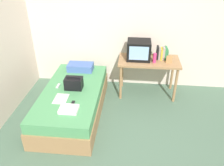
{
  "coord_description": "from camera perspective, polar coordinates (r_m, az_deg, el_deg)",
  "views": [
    {
      "loc": [
        0.19,
        -2.47,
        2.58
      ],
      "look_at": [
        -0.16,
        0.94,
        0.56
      ],
      "focal_mm": 36.47,
      "sensor_mm": 36.0,
      "label": 1
    }
  ],
  "objects": [
    {
      "name": "magazine",
      "position": [
        3.78,
        -12.68,
        -3.88
      ],
      "size": [
        0.21,
        0.29,
        0.01
      ],
      "primitive_type": "cube",
      "color": "white",
      "rests_on": "bed"
    },
    {
      "name": "bed",
      "position": [
        4.13,
        -9.75,
        -4.52
      ],
      "size": [
        1.0,
        2.0,
        0.49
      ],
      "color": "#9E754C",
      "rests_on": "ground"
    },
    {
      "name": "ground_plane",
      "position": [
        3.58,
        1.0,
        -15.68
      ],
      "size": [
        8.0,
        8.0,
        0.0
      ],
      "primitive_type": "plane",
      "color": "#4C6B56"
    },
    {
      "name": "tv",
      "position": [
        4.38,
        6.72,
        8.24
      ],
      "size": [
        0.44,
        0.39,
        0.36
      ],
      "color": "black",
      "rests_on": "desk"
    },
    {
      "name": "remote_silver",
      "position": [
        4.13,
        -13.34,
        -0.68
      ],
      "size": [
        0.04,
        0.14,
        0.02
      ],
      "primitive_type": "cube",
      "color": "#B7B7BC",
      "rests_on": "bed"
    },
    {
      "name": "wall_back",
      "position": [
        4.65,
        3.32,
        14.48
      ],
      "size": [
        5.2,
        0.1,
        2.6
      ],
      "primitive_type": "cube",
      "color": "beige",
      "rests_on": "ground"
    },
    {
      "name": "book_row",
      "position": [
        4.47,
        12.45,
        7.29
      ],
      "size": [
        0.22,
        0.17,
        0.25
      ],
      "color": "black",
      "rests_on": "desk"
    },
    {
      "name": "water_bottle",
      "position": [
        4.29,
        10.62,
        6.19
      ],
      "size": [
        0.06,
        0.06,
        0.18
      ],
      "primitive_type": "cylinder",
      "color": "#E53372",
      "rests_on": "desk"
    },
    {
      "name": "desk",
      "position": [
        4.47,
        9.16,
        4.62
      ],
      "size": [
        1.16,
        0.6,
        0.76
      ],
      "color": "#9E754C",
      "rests_on": "ground"
    },
    {
      "name": "picture_frame",
      "position": [
        4.34,
        14.14,
        5.74
      ],
      "size": [
        0.11,
        0.02,
        0.14
      ],
      "primitive_type": "cube",
      "color": "#B27F4C",
      "rests_on": "desk"
    },
    {
      "name": "pillow",
      "position": [
        4.58,
        -7.9,
        3.99
      ],
      "size": [
        0.5,
        0.28,
        0.14
      ],
      "primitive_type": "cube",
      "color": "#4766AD",
      "rests_on": "bed"
    },
    {
      "name": "folded_towel",
      "position": [
        3.49,
        -10.78,
        -6.48
      ],
      "size": [
        0.28,
        0.22,
        0.05
      ],
      "primitive_type": "cube",
      "color": "white",
      "rests_on": "bed"
    },
    {
      "name": "remote_dark",
      "position": [
        3.61,
        -9.87,
        -5.21
      ],
      "size": [
        0.04,
        0.16,
        0.02
      ],
      "primitive_type": "cube",
      "color": "black",
      "rests_on": "bed"
    },
    {
      "name": "handbag",
      "position": [
        3.97,
        -9.57,
        -0.05
      ],
      "size": [
        0.3,
        0.2,
        0.23
      ],
      "color": "black",
      "rests_on": "bed"
    }
  ]
}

